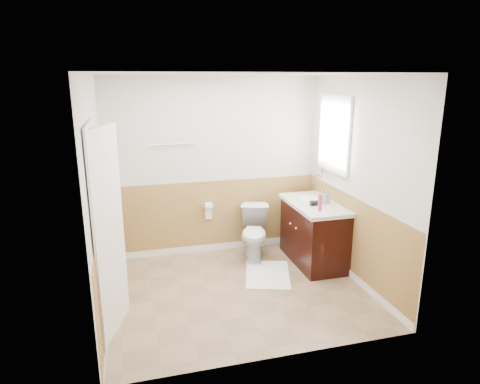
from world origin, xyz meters
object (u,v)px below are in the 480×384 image
object	(u,v)px
bath_mat	(268,275)
lotion_bottle	(320,203)
soap_dispenser	(326,197)
vanity_cabinet	(313,234)
toilet	(254,233)

from	to	relation	value
bath_mat	lotion_bottle	distance (m)	1.15
lotion_bottle	soap_dispenser	distance (m)	0.35
vanity_cabinet	soap_dispenser	bearing A→B (deg)	-33.71
soap_dispenser	bath_mat	bearing A→B (deg)	-169.32
vanity_cabinet	soap_dispenser	distance (m)	0.56
vanity_cabinet	lotion_bottle	distance (m)	0.67
bath_mat	vanity_cabinet	xyz separation A→B (m)	(0.73, 0.24, 0.39)
bath_mat	toilet	bearing A→B (deg)	90.00
toilet	soap_dispenser	distance (m)	1.12
toilet	soap_dispenser	xyz separation A→B (m)	(0.85, -0.43, 0.58)
toilet	soap_dispenser	bearing A→B (deg)	-9.45
lotion_bottle	soap_dispenser	size ratio (longest dim) A/B	1.28
toilet	lotion_bottle	size ratio (longest dim) A/B	3.26
toilet	lotion_bottle	xyz separation A→B (m)	(0.63, -0.70, 0.60)
vanity_cabinet	lotion_bottle	bearing A→B (deg)	-106.15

